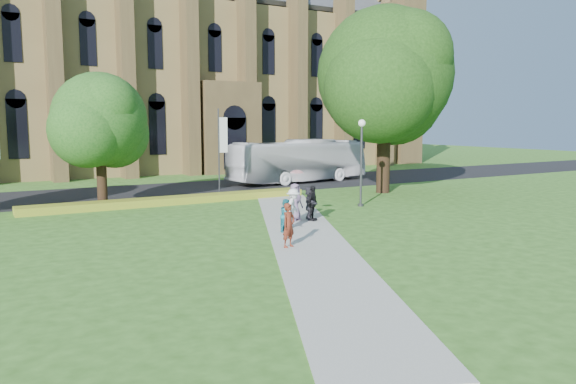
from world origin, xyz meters
TOP-DOWN VIEW (x-y plane):
  - ground at (0.00, 0.00)m, footprint 160.00×160.00m
  - road at (0.00, 20.00)m, footprint 160.00×10.00m
  - footpath at (0.00, 1.00)m, footprint 15.58×28.54m
  - flower_hedge at (-2.00, 13.20)m, footprint 18.00×1.40m
  - cathedral at (10.00, 39.73)m, footprint 52.60×18.25m
  - streetlamp at (7.50, 6.50)m, footprint 0.44×0.44m
  - large_tree at (13.00, 11.00)m, footprint 9.60×9.60m
  - street_tree_1 at (-6.00, 14.50)m, footprint 5.60×5.60m
  - banner_pole_0 at (2.11, 15.20)m, footprint 0.70×0.10m
  - tour_coach at (11.35, 19.96)m, footprint 13.18×4.60m
  - pedestrian_0 at (-2.04, -1.09)m, footprint 0.76×0.62m
  - pedestrian_1 at (-0.51, 1.74)m, footprint 0.94×0.92m
  - pedestrian_2 at (0.49, 2.77)m, footprint 1.32×1.34m
  - pedestrian_3 at (2.14, 3.60)m, footprint 1.12×0.97m
  - pedestrian_4 at (1.42, 4.16)m, footprint 1.05×0.82m
  - pedestrian_5 at (2.14, 3.85)m, footprint 1.08×1.70m
  - parasol at (1.60, 4.26)m, footprint 0.87×0.87m

SIDE VIEW (x-z plane):
  - ground at x=0.00m, z-range 0.00..0.00m
  - road at x=0.00m, z-range 0.00..0.02m
  - footpath at x=0.00m, z-range 0.00..0.04m
  - flower_hedge at x=-2.00m, z-range 0.00..0.45m
  - pedestrian_1 at x=-0.51m, z-range 0.04..1.57m
  - pedestrian_5 at x=2.14m, z-range 0.04..1.79m
  - pedestrian_3 at x=2.14m, z-range 0.04..1.84m
  - pedestrian_0 at x=-2.04m, z-range 0.04..1.84m
  - pedestrian_2 at x=0.49m, z-range 0.04..1.89m
  - pedestrian_4 at x=1.42m, z-range 0.04..1.95m
  - tour_coach at x=11.35m, z-range 0.02..3.61m
  - parasol at x=1.60m, z-range 1.95..2.55m
  - streetlamp at x=7.50m, z-range 0.68..5.92m
  - banner_pole_0 at x=2.11m, z-range 0.39..6.39m
  - street_tree_1 at x=-6.00m, z-range 1.20..9.25m
  - large_tree at x=13.00m, z-range 1.77..14.97m
  - cathedral at x=10.00m, z-range -1.02..26.98m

